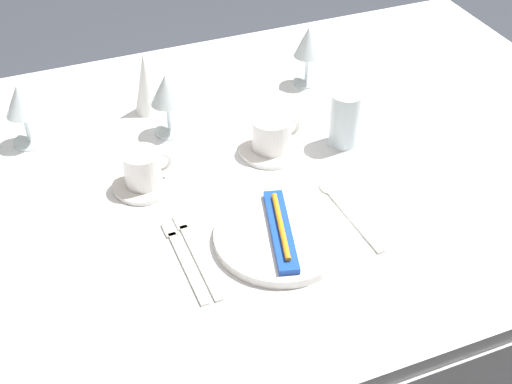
{
  "coord_description": "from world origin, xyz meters",
  "views": [
    {
      "loc": [
        -0.34,
        -1.04,
        1.59
      ],
      "look_at": [
        0.03,
        -0.11,
        0.76
      ],
      "focal_mm": 47.85,
      "sensor_mm": 36.0,
      "label": 1
    }
  ],
  "objects": [
    {
      "name": "fork_outer",
      "position": [
        -0.13,
        -0.2,
        0.74
      ],
      "size": [
        0.02,
        0.23,
        0.0
      ],
      "color": "beige",
      "rests_on": "dining_table"
    },
    {
      "name": "drink_tumbler",
      "position": [
        0.27,
        0.0,
        0.79
      ],
      "size": [
        0.06,
        0.06,
        0.12
      ],
      "color": "silver",
      "rests_on": "dining_table"
    },
    {
      "name": "wine_glass_left",
      "position": [
        0.3,
        0.26,
        0.84
      ],
      "size": [
        0.07,
        0.07,
        0.15
      ],
      "color": "silver",
      "rests_on": "dining_table"
    },
    {
      "name": "saucer_left",
      "position": [
        0.12,
        0.03,
        0.74
      ],
      "size": [
        0.14,
        0.14,
        0.01
      ],
      "primitive_type": "cylinder",
      "color": "white",
      "rests_on": "dining_table"
    },
    {
      "name": "coffee_cup_left",
      "position": [
        0.12,
        0.03,
        0.78
      ],
      "size": [
        0.11,
        0.08,
        0.07
      ],
      "color": "white",
      "rests_on": "saucer_left"
    },
    {
      "name": "wine_glass_centre",
      "position": [
        -0.06,
        0.17,
        0.84
      ],
      "size": [
        0.07,
        0.07,
        0.14
      ],
      "color": "silver",
      "rests_on": "dining_table"
    },
    {
      "name": "saucer_right",
      "position": [
        -0.16,
        0.01,
        0.74
      ],
      "size": [
        0.12,
        0.12,
        0.01
      ],
      "primitive_type": "cylinder",
      "color": "white",
      "rests_on": "dining_table"
    },
    {
      "name": "dinner_plate",
      "position": [
        0.03,
        -0.23,
        0.75
      ],
      "size": [
        0.24,
        0.24,
        0.02
      ],
      "primitive_type": "cylinder",
      "color": "white",
      "rests_on": "dining_table"
    },
    {
      "name": "dining_table",
      "position": [
        0.0,
        0.0,
        0.66
      ],
      "size": [
        1.8,
        1.11,
        0.74
      ],
      "color": "white",
      "rests_on": "ground"
    },
    {
      "name": "fork_inner",
      "position": [
        -0.15,
        -0.21,
        0.74
      ],
      "size": [
        0.02,
        0.22,
        0.0
      ],
      "color": "beige",
      "rests_on": "dining_table"
    },
    {
      "name": "spoon_soup",
      "position": [
        0.17,
        -0.19,
        0.74
      ],
      "size": [
        0.03,
        0.22,
        0.01
      ],
      "color": "beige",
      "rests_on": "dining_table"
    },
    {
      "name": "ground_plane",
      "position": [
        0.0,
        0.0,
        0.0
      ],
      "size": [
        6.0,
        6.0,
        0.0
      ],
      "primitive_type": "plane",
      "color": "#383D47"
    },
    {
      "name": "wine_glass_far",
      "position": [
        -0.35,
        0.25,
        0.84
      ],
      "size": [
        0.07,
        0.07,
        0.14
      ],
      "color": "silver",
      "rests_on": "dining_table"
    },
    {
      "name": "napkin_folded",
      "position": [
        -0.08,
        0.28,
        0.81
      ],
      "size": [
        0.06,
        0.06,
        0.15
      ],
      "primitive_type": "cone",
      "color": "white",
      "rests_on": "dining_table"
    },
    {
      "name": "coffee_cup_right",
      "position": [
        -0.16,
        0.01,
        0.79
      ],
      "size": [
        0.1,
        0.07,
        0.07
      ],
      "color": "white",
      "rests_on": "saucer_right"
    },
    {
      "name": "toothbrush_package",
      "position": [
        0.03,
        -0.23,
        0.77
      ],
      "size": [
        0.09,
        0.21,
        0.02
      ],
      "color": "blue",
      "rests_on": "dinner_plate"
    }
  ]
}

